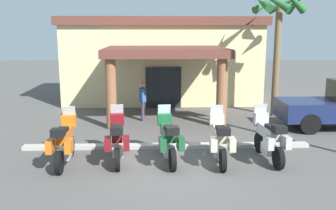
# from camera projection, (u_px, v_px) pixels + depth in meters

# --- Properties ---
(ground_plane) EXTENTS (80.00, 80.00, 0.00)m
(ground_plane) POSITION_uv_depth(u_px,v_px,m) (170.00, 164.00, 11.23)
(ground_plane) COLOR #514F4C
(motel_building) EXTENTS (10.92, 9.82, 4.61)m
(motel_building) POSITION_uv_depth(u_px,v_px,m) (162.00, 59.00, 21.26)
(motel_building) COLOR beige
(motel_building) RESTS_ON ground_plane
(motorcycle_orange) EXTENTS (0.71, 2.21, 1.61)m
(motorcycle_orange) POSITION_uv_depth(u_px,v_px,m) (64.00, 142.00, 11.05)
(motorcycle_orange) COLOR black
(motorcycle_orange) RESTS_ON ground_plane
(motorcycle_maroon) EXTENTS (0.74, 2.21, 1.61)m
(motorcycle_maroon) POSITION_uv_depth(u_px,v_px,m) (117.00, 140.00, 11.30)
(motorcycle_maroon) COLOR black
(motorcycle_maroon) RESTS_ON ground_plane
(motorcycle_green) EXTENTS (0.77, 2.21, 1.61)m
(motorcycle_green) POSITION_uv_depth(u_px,v_px,m) (168.00, 140.00, 11.28)
(motorcycle_green) COLOR black
(motorcycle_green) RESTS_ON ground_plane
(motorcycle_cream) EXTENTS (0.72, 2.21, 1.61)m
(motorcycle_cream) POSITION_uv_depth(u_px,v_px,m) (220.00, 140.00, 11.23)
(motorcycle_cream) COLOR black
(motorcycle_cream) RESTS_ON ground_plane
(motorcycle_silver) EXTENTS (0.73, 2.21, 1.61)m
(motorcycle_silver) POSITION_uv_depth(u_px,v_px,m) (269.00, 138.00, 11.40)
(motorcycle_silver) COLOR black
(motorcycle_silver) RESTS_ON ground_plane
(pedestrian) EXTENTS (0.32, 0.53, 1.71)m
(pedestrian) POSITION_uv_depth(u_px,v_px,m) (143.00, 99.00, 16.45)
(pedestrian) COLOR #3F334C
(pedestrian) RESTS_ON ground_plane
(palm_tree_near_portico) EXTENTS (2.41, 2.50, 5.81)m
(palm_tree_near_portico) POSITION_uv_depth(u_px,v_px,m) (278.00, 19.00, 16.76)
(palm_tree_near_portico) COLOR brown
(palm_tree_near_portico) RESTS_ON ground_plane
(curb_strip) EXTENTS (9.67, 0.36, 0.12)m
(curb_strip) POSITION_uv_depth(u_px,v_px,m) (167.00, 146.00, 12.78)
(curb_strip) COLOR #ADA89E
(curb_strip) RESTS_ON ground_plane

